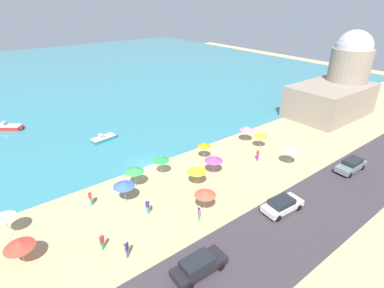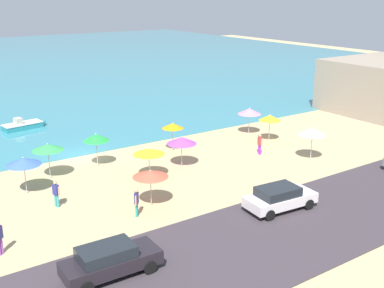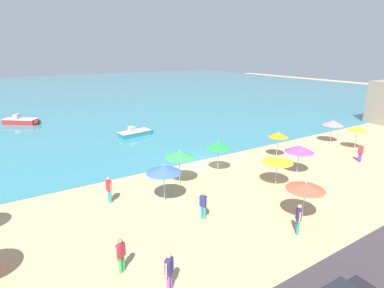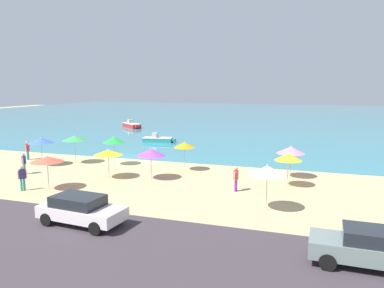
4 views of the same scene
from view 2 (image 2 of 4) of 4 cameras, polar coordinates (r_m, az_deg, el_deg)
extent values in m
plane|color=tan|center=(38.87, -13.16, -1.44)|extent=(160.00, 160.00, 0.00)
cube|color=#3C343A|center=(24.32, 3.18, -12.94)|extent=(80.00, 8.00, 0.06)
cylinder|color=#B2B2B7|center=(36.15, -11.19, -1.07)|extent=(0.05, 0.05, 2.01)
cone|color=green|center=(35.78, -11.30, 0.77)|extent=(1.90, 1.90, 0.52)
sphere|color=silver|center=(35.70, -11.33, 1.21)|extent=(0.08, 0.08, 0.08)
cylinder|color=#B2B2B7|center=(43.92, 6.76, 2.41)|extent=(0.05, 0.05, 1.91)
cone|color=pink|center=(43.63, 6.82, 3.87)|extent=(2.09, 2.09, 0.51)
sphere|color=silver|center=(43.57, 6.83, 4.24)|extent=(0.08, 0.08, 0.08)
cylinder|color=#B2B2B7|center=(34.60, -16.56, -2.27)|extent=(0.05, 0.05, 2.10)
cone|color=green|center=(34.22, -16.74, -0.36)|extent=(2.15, 2.15, 0.43)
sphere|color=silver|center=(34.15, -16.77, 0.02)|extent=(0.08, 0.08, 0.08)
cylinder|color=#B2B2B7|center=(33.39, -5.09, -2.58)|extent=(0.05, 0.05, 1.79)
cone|color=yellow|center=(33.04, -5.14, -0.88)|extent=(2.17, 2.17, 0.40)
sphere|color=silver|center=(32.97, -5.15, -0.50)|extent=(0.08, 0.08, 0.08)
cylinder|color=#B2B2B7|center=(37.94, 13.96, -0.34)|extent=(0.05, 0.05, 2.04)
cone|color=silver|center=(37.58, 14.10, 1.46)|extent=(2.09, 2.09, 0.54)
sphere|color=silver|center=(37.50, 14.13, 1.90)|extent=(0.08, 0.08, 0.08)
cylinder|color=#B2B2B7|center=(35.49, -1.22, -1.27)|extent=(0.05, 0.05, 1.80)
cone|color=purple|center=(35.15, -1.24, 0.44)|extent=(2.19, 2.19, 0.51)
sphere|color=silver|center=(35.06, -1.24, 0.88)|extent=(0.08, 0.08, 0.08)
cylinder|color=#B2B2B7|center=(32.47, -19.14, -3.92)|extent=(0.05, 0.05, 2.01)
cone|color=blue|center=(32.08, -19.35, -1.96)|extent=(2.22, 2.22, 0.44)
sphere|color=silver|center=(32.00, -19.40, -1.53)|extent=(0.08, 0.08, 0.08)
cylinder|color=#B2B2B7|center=(29.11, -4.89, -5.56)|extent=(0.05, 0.05, 1.92)
cone|color=#F0553B|center=(28.70, -4.95, -3.55)|extent=(2.14, 2.14, 0.37)
sphere|color=silver|center=(28.63, -4.96, -3.16)|extent=(0.08, 0.08, 0.08)
cylinder|color=#B2B2B7|center=(42.06, 9.14, 1.60)|extent=(0.05, 0.05, 1.88)
cone|color=yellow|center=(41.76, 9.22, 3.10)|extent=(1.86, 1.86, 0.48)
sphere|color=silver|center=(41.70, 9.23, 3.46)|extent=(0.08, 0.08, 0.08)
cylinder|color=#B2B2B7|center=(38.94, -2.29, 0.57)|extent=(0.05, 0.05, 1.95)
cone|color=orange|center=(38.62, -2.31, 2.18)|extent=(1.73, 1.73, 0.42)
sphere|color=silver|center=(38.56, -2.32, 2.53)|extent=(0.08, 0.08, 0.08)
cylinder|color=purple|center=(38.68, 7.93, -0.61)|extent=(0.14, 0.14, 0.79)
cylinder|color=purple|center=(38.54, 8.08, -0.69)|extent=(0.14, 0.14, 0.79)
cube|color=#BA3F41|center=(38.40, 8.05, 0.35)|extent=(0.26, 0.38, 0.62)
sphere|color=tan|center=(38.27, 8.08, 0.98)|extent=(0.22, 0.22, 0.22)
cylinder|color=tan|center=(38.60, 7.84, 0.37)|extent=(0.09, 0.09, 0.56)
cylinder|color=tan|center=(38.22, 8.26, 0.18)|extent=(0.09, 0.09, 0.56)
cylinder|color=teal|center=(30.11, -15.62, -6.53)|extent=(0.14, 0.14, 0.80)
cylinder|color=teal|center=(30.23, -15.86, -6.45)|extent=(0.14, 0.14, 0.80)
cube|color=navy|center=(29.90, -15.85, -5.23)|extent=(0.36, 0.42, 0.63)
sphere|color=tan|center=(29.73, -15.92, -4.44)|extent=(0.22, 0.22, 0.22)
cylinder|color=tan|center=(29.75, -15.52, -5.42)|extent=(0.09, 0.09, 0.57)
cylinder|color=tan|center=(30.08, -16.17, -5.23)|extent=(0.09, 0.09, 0.57)
cylinder|color=#9753B6|center=(25.98, -21.64, -11.14)|extent=(0.14, 0.14, 0.86)
cylinder|color=tan|center=(25.75, -21.60, -9.60)|extent=(0.09, 0.09, 0.61)
cylinder|color=teal|center=(28.18, -6.53, -7.67)|extent=(0.14, 0.14, 0.81)
cylinder|color=teal|center=(28.02, -6.58, -7.82)|extent=(0.14, 0.14, 0.81)
cube|color=navy|center=(27.79, -6.61, -6.39)|extent=(0.39, 0.42, 0.64)
sphere|color=tan|center=(27.62, -6.64, -5.54)|extent=(0.22, 0.22, 0.22)
cylinder|color=tan|center=(28.03, -6.53, -6.29)|extent=(0.09, 0.09, 0.58)
cylinder|color=tan|center=(27.60, -6.68, -6.69)|extent=(0.09, 0.09, 0.58)
cube|color=black|center=(22.67, -9.52, -13.68)|extent=(4.51, 1.86, 0.64)
cube|color=#1E2328|center=(22.30, -10.14, -12.52)|extent=(2.54, 1.59, 0.54)
cylinder|color=black|center=(24.00, -6.89, -12.54)|extent=(0.65, 0.24, 0.64)
cylinder|color=black|center=(22.74, -5.02, -14.32)|extent=(0.65, 0.24, 0.64)
cylinder|color=black|center=(23.06, -13.89, -14.33)|extent=(0.65, 0.24, 0.64)
cylinder|color=black|center=(21.75, -12.40, -16.35)|extent=(0.65, 0.24, 0.64)
cube|color=silver|center=(29.03, 10.41, -6.48)|extent=(4.44, 2.20, 0.59)
cube|color=#1E2328|center=(28.68, 10.14, -5.55)|extent=(2.53, 1.82, 0.52)
cylinder|color=black|center=(30.63, 11.46, -5.83)|extent=(0.66, 0.27, 0.64)
cylinder|color=black|center=(29.46, 13.67, -6.96)|extent=(0.66, 0.27, 0.64)
cylinder|color=black|center=(28.92, 7.03, -7.04)|extent=(0.66, 0.27, 0.64)
cylinder|color=black|center=(27.69, 9.18, -8.32)|extent=(0.66, 0.27, 0.64)
cube|color=teal|center=(47.97, -19.45, 1.99)|extent=(3.71, 1.94, 0.47)
cube|color=teal|center=(48.74, -17.36, 2.49)|extent=(0.56, 0.85, 0.28)
cube|color=silver|center=(47.91, -19.48, 2.31)|extent=(3.73, 2.02, 0.08)
cube|color=#B2AD9E|center=(47.70, -19.90, 2.55)|extent=(0.72, 0.93, 0.63)
camera|label=1|loc=(9.12, -84.84, 55.34)|focal=28.00mm
camera|label=3|loc=(14.27, -34.70, 1.58)|focal=28.00mm
camera|label=4|loc=(30.50, 47.83, 1.28)|focal=35.00mm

